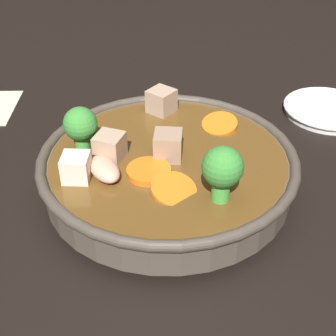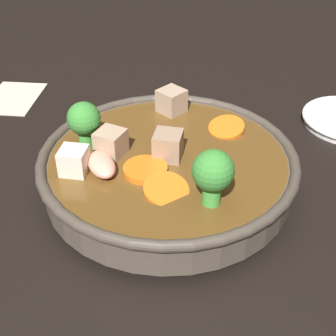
# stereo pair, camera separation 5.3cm
# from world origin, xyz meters

# --- Properties ---
(ground_plane) EXTENTS (3.00, 3.00, 0.00)m
(ground_plane) POSITION_xyz_m (0.00, 0.00, 0.00)
(ground_plane) COLOR black
(stirfry_bowl) EXTENTS (0.29, 0.29, 0.11)m
(stirfry_bowl) POSITION_xyz_m (0.00, -0.00, 0.04)
(stirfry_bowl) COLOR #51473D
(stirfry_bowl) RESTS_ON ground_plane
(side_saucer) EXTENTS (0.13, 0.13, 0.01)m
(side_saucer) POSITION_xyz_m (-0.21, 0.22, 0.01)
(side_saucer) COLOR white
(side_saucer) RESTS_ON ground_plane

